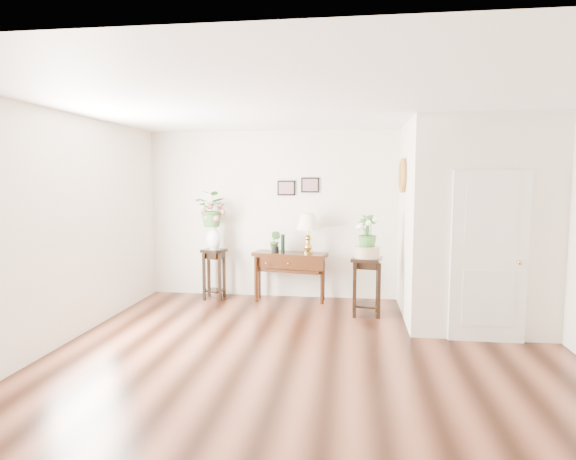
% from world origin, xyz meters
% --- Properties ---
extents(floor, '(6.00, 5.50, 0.02)m').
position_xyz_m(floor, '(0.00, 0.00, 0.00)').
color(floor, brown).
rests_on(floor, ground).
extents(ceiling, '(6.00, 5.50, 0.02)m').
position_xyz_m(ceiling, '(0.00, 0.00, 2.80)').
color(ceiling, white).
rests_on(ceiling, ground).
extents(wall_back, '(6.00, 0.02, 2.80)m').
position_xyz_m(wall_back, '(0.00, 2.75, 1.40)').
color(wall_back, silver).
rests_on(wall_back, ground).
extents(wall_front, '(6.00, 0.02, 2.80)m').
position_xyz_m(wall_front, '(0.00, -2.75, 1.40)').
color(wall_front, silver).
rests_on(wall_front, ground).
extents(wall_left, '(0.02, 5.50, 2.80)m').
position_xyz_m(wall_left, '(-3.00, 0.00, 1.40)').
color(wall_left, silver).
rests_on(wall_left, ground).
extents(partition, '(1.80, 1.95, 2.80)m').
position_xyz_m(partition, '(2.10, 1.77, 1.40)').
color(partition, silver).
rests_on(partition, floor).
extents(door, '(0.90, 0.05, 2.10)m').
position_xyz_m(door, '(2.10, 0.78, 1.05)').
color(door, silver).
rests_on(door, floor).
extents(art_print_left, '(0.30, 0.02, 0.25)m').
position_xyz_m(art_print_left, '(-0.65, 2.73, 1.85)').
color(art_print_left, black).
rests_on(art_print_left, wall_back).
extents(art_print_right, '(0.30, 0.02, 0.25)m').
position_xyz_m(art_print_right, '(-0.25, 2.73, 1.90)').
color(art_print_right, black).
rests_on(art_print_right, wall_back).
extents(wall_ornament, '(0.07, 0.51, 0.51)m').
position_xyz_m(wall_ornament, '(1.16, 1.90, 2.05)').
color(wall_ornament, '#C6842B').
rests_on(wall_ornament, partition).
extents(console_table, '(1.25, 0.62, 0.80)m').
position_xyz_m(console_table, '(-0.55, 2.45, 0.40)').
color(console_table, '#3E1D0A').
rests_on(console_table, floor).
extents(table_lamp, '(0.45, 0.45, 0.66)m').
position_xyz_m(table_lamp, '(-0.26, 2.45, 1.15)').
color(table_lamp, '#B48F3B').
rests_on(table_lamp, console_table).
extents(green_vase, '(0.07, 0.07, 0.30)m').
position_xyz_m(green_vase, '(-0.67, 2.45, 0.97)').
color(green_vase, black).
rests_on(green_vase, console_table).
extents(potted_plant, '(0.23, 0.21, 0.34)m').
position_xyz_m(potted_plant, '(-0.80, 2.45, 0.97)').
color(potted_plant, '#387230').
rests_on(potted_plant, console_table).
extents(plant_stand_a, '(0.42, 0.42, 0.84)m').
position_xyz_m(plant_stand_a, '(-1.82, 2.41, 0.42)').
color(plant_stand_a, black).
rests_on(plant_stand_a, floor).
extents(porcelain_vase, '(0.25, 0.25, 0.42)m').
position_xyz_m(porcelain_vase, '(-1.82, 2.41, 1.06)').
color(porcelain_vase, white).
rests_on(porcelain_vase, plant_stand_a).
extents(lily_arrangement, '(0.67, 0.63, 0.60)m').
position_xyz_m(lily_arrangement, '(-1.82, 2.41, 1.54)').
color(lily_arrangement, '#387230').
rests_on(lily_arrangement, porcelain_vase).
extents(plant_stand_b, '(0.47, 0.47, 0.86)m').
position_xyz_m(plant_stand_b, '(0.67, 1.76, 0.43)').
color(plant_stand_b, black).
rests_on(plant_stand_b, floor).
extents(ceramic_bowl, '(0.43, 0.43, 0.16)m').
position_xyz_m(ceramic_bowl, '(0.67, 1.76, 0.94)').
color(ceramic_bowl, '#B4A99C').
rests_on(ceramic_bowl, plant_stand_b).
extents(narcissus, '(0.35, 0.35, 0.51)m').
position_xyz_m(narcissus, '(0.67, 1.76, 1.23)').
color(narcissus, '#387230').
rests_on(narcissus, ceramic_bowl).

